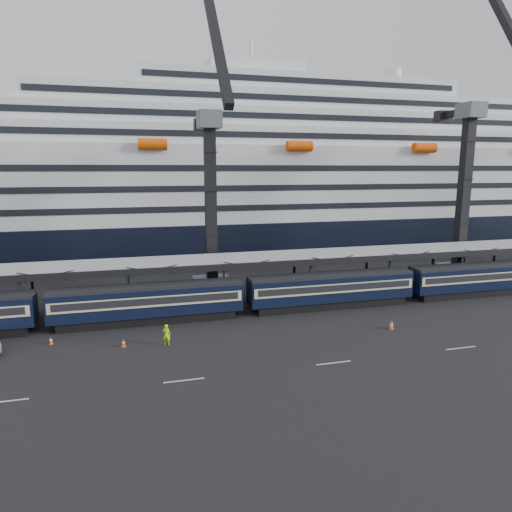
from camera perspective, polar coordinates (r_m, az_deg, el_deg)
The scene contains 11 objects.
ground at distance 48.42m, azimuth 23.07°, elevation -8.58°, with size 260.00×260.00×0.00m, color black.
train at distance 53.36m, azimuth 12.68°, elevation -3.73°, with size 133.05×3.00×4.05m.
canopy at distance 58.35m, azimuth 15.05°, elevation 0.47°, with size 130.00×6.25×5.53m.
cruise_ship at distance 86.31m, azimuth 3.93°, elevation 8.79°, with size 214.09×28.84×34.00m.
crane_dark_near at distance 55.07m, azimuth -5.63°, elevation 7.20°, with size 4.50×17.75×35.08m.
crane_dark_mid at distance 69.06m, azimuth 24.84°, elevation 8.17°, with size 4.50×18.24×39.64m.
worker at distance 41.70m, azimuth -11.13°, elevation -9.62°, with size 0.69×0.45×1.89m, color #C7FF0D.
traffic_cone_a at distance 45.16m, azimuth -24.27°, elevation -9.60°, with size 0.35×0.35×0.70m.
traffic_cone_b at distance 42.34m, azimuth -16.24°, elevation -10.38°, with size 0.37×0.37×0.74m.
traffic_cone_c at distance 47.05m, azimuth 16.59°, elevation -8.17°, with size 0.42×0.42×0.84m.
traffic_cone_d at distance 46.71m, azimuth 16.56°, elevation -8.38°, with size 0.36×0.36×0.72m.
Camera 1 is at (-28.95, -35.64, 15.37)m, focal length 32.00 mm.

